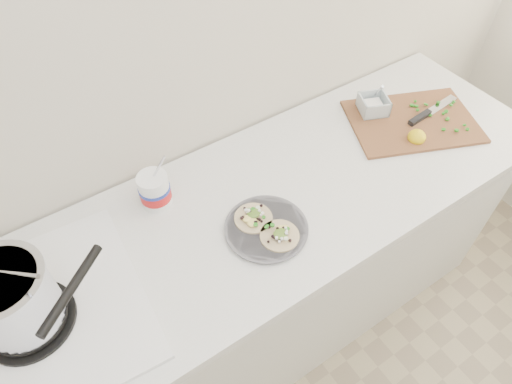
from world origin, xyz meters
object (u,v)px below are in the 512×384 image
cutboard (410,117)px  stove (19,308)px  taco_plate (266,227)px  tub (155,188)px

cutboard → stove: bearing=-155.6°
stove → cutboard: size_ratio=1.11×
taco_plate → tub: tub is taller
taco_plate → tub: size_ratio=1.16×
stove → taco_plate: size_ratio=2.39×
stove → tub: (0.45, 0.19, -0.02)m
taco_plate → cutboard: size_ratio=0.46×
tub → stove: bearing=-156.9°
stove → tub: 0.49m
stove → taco_plate: bearing=-3.5°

